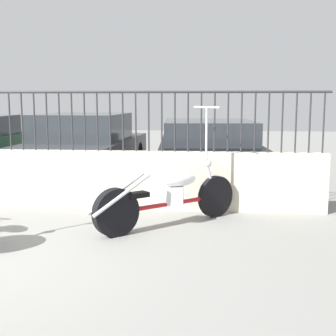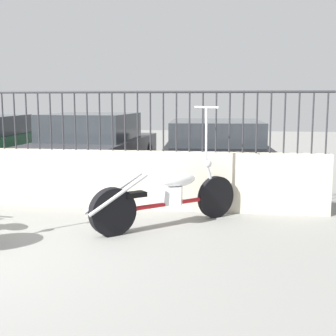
# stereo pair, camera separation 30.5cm
# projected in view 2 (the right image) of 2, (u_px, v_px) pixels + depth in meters

# --- Properties ---
(low_wall) EXTENTS (8.44, 0.18, 0.88)m
(low_wall) POSITION_uv_depth(u_px,v_px,m) (47.00, 178.00, 7.20)
(low_wall) COLOR beige
(low_wall) RESTS_ON ground_plane
(fence_railing) EXTENTS (8.44, 0.04, 0.88)m
(fence_railing) POSITION_uv_depth(u_px,v_px,m) (44.00, 111.00, 7.05)
(fence_railing) COLOR #2D2D33
(fence_railing) RESTS_ON low_wall
(motorcycle_red) EXTENTS (1.76, 1.57, 1.55)m
(motorcycle_red) POSITION_uv_depth(u_px,v_px,m) (161.00, 198.00, 6.00)
(motorcycle_red) COLOR black
(motorcycle_red) RESTS_ON ground_plane
(car_dark_grey) EXTENTS (2.00, 4.05, 1.34)m
(car_dark_grey) POSITION_uv_depth(u_px,v_px,m) (93.00, 145.00, 9.84)
(car_dark_grey) COLOR black
(car_dark_grey) RESTS_ON ground_plane
(car_black) EXTENTS (2.19, 4.51, 1.23)m
(car_black) POSITION_uv_depth(u_px,v_px,m) (215.00, 151.00, 9.15)
(car_black) COLOR black
(car_black) RESTS_ON ground_plane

